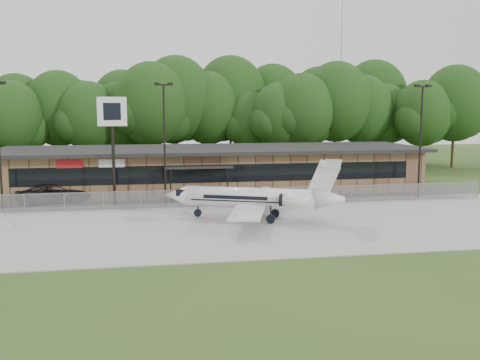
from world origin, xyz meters
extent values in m
plane|color=#2B4B1B|center=(0.00, 0.00, 0.00)|extent=(160.00, 160.00, 0.00)
cube|color=#9E9B93|center=(0.00, 8.00, 0.04)|extent=(64.00, 18.00, 0.08)
cube|color=#383835|center=(0.00, 19.50, 0.03)|extent=(50.00, 9.00, 0.06)
cube|color=olive|center=(0.00, 24.00, 2.00)|extent=(40.00, 10.00, 4.00)
cube|color=black|center=(0.00, 18.98, 2.30)|extent=(36.00, 0.08, 1.60)
cube|color=black|center=(0.00, 23.50, 4.15)|extent=(41.00, 11.50, 0.30)
cube|color=black|center=(-2.00, 18.40, 3.00)|extent=(6.00, 1.60, 0.20)
cube|color=red|center=(-13.00, 18.95, 3.40)|extent=(2.20, 0.06, 0.70)
cube|color=silver|center=(-9.50, 18.95, 3.40)|extent=(2.20, 0.06, 0.70)
cube|color=gray|center=(0.00, 15.00, 0.75)|extent=(46.00, 0.03, 1.50)
cube|color=gray|center=(0.00, 15.00, 1.50)|extent=(46.00, 0.04, 0.04)
cylinder|color=gray|center=(22.00, 48.00, 12.50)|extent=(0.20, 0.20, 25.00)
cube|color=black|center=(-17.45, 16.50, 10.12)|extent=(0.45, 0.30, 0.22)
cylinder|color=black|center=(-5.00, 16.50, 5.00)|extent=(0.18, 0.18, 10.00)
cube|color=black|center=(-5.00, 16.50, 10.05)|extent=(1.20, 0.12, 0.12)
cube|color=black|center=(-5.55, 16.50, 10.12)|extent=(0.45, 0.30, 0.22)
cube|color=black|center=(-4.45, 16.50, 10.12)|extent=(0.45, 0.30, 0.22)
cylinder|color=black|center=(18.00, 16.50, 5.00)|extent=(0.18, 0.18, 10.00)
cube|color=black|center=(18.00, 16.50, 10.05)|extent=(1.20, 0.12, 0.12)
cube|color=black|center=(17.45, 16.50, 10.12)|extent=(0.45, 0.30, 0.22)
cube|color=black|center=(18.55, 16.50, 10.12)|extent=(0.45, 0.30, 0.22)
cylinder|color=white|center=(0.86, 9.24, 1.61)|extent=(9.33, 4.99, 1.51)
cone|color=white|center=(-4.39, 11.40, 1.61)|extent=(2.32, 2.12, 1.51)
cone|color=white|center=(6.20, 7.05, 1.75)|extent=(2.50, 2.19, 1.51)
cube|color=white|center=(0.12, 6.18, 1.18)|extent=(4.08, 6.04, 0.11)
cube|color=white|center=(2.48, 11.95, 1.18)|extent=(4.08, 6.04, 0.11)
cylinder|color=white|center=(3.56, 6.86, 1.75)|extent=(2.25, 1.58, 0.85)
cylinder|color=white|center=(4.46, 9.05, 1.75)|extent=(2.25, 1.58, 0.85)
cube|color=white|center=(5.76, 7.23, 3.12)|extent=(2.20, 1.00, 2.85)
cube|color=white|center=(6.29, 7.02, 4.30)|extent=(2.79, 4.49, 0.09)
cube|color=black|center=(-3.78, 11.15, 1.87)|extent=(1.31, 1.41, 0.47)
cube|color=black|center=(2.44, 8.60, 0.33)|extent=(1.56, 2.39, 0.66)
cylinder|color=black|center=(-2.81, 10.75, 0.33)|extent=(0.74, 0.74, 0.21)
imported|color=#272729|center=(-14.46, 19.20, 0.86)|extent=(6.74, 4.42, 1.72)
cylinder|color=black|center=(-9.21, 16.80, 4.32)|extent=(0.29, 0.29, 8.63)
cube|color=silver|center=(-9.21, 16.80, 7.88)|extent=(2.39, 0.60, 2.37)
cube|color=black|center=(-9.19, 16.66, 7.88)|extent=(1.40, 0.24, 1.40)
camera|label=1|loc=(-6.44, -28.39, 8.28)|focal=40.00mm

